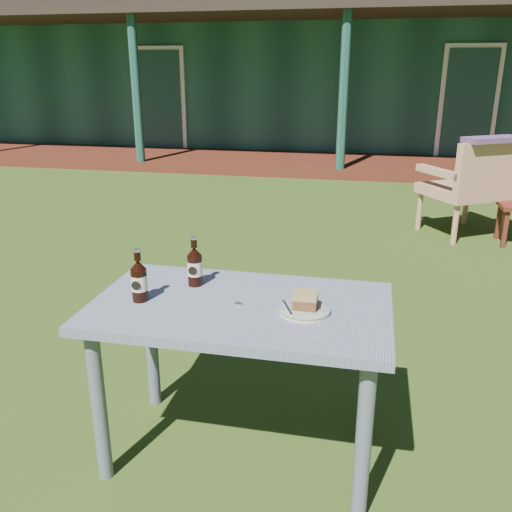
% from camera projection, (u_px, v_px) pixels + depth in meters
% --- Properties ---
extents(ground, '(80.00, 80.00, 0.00)m').
position_uv_depth(ground, '(294.00, 305.00, 3.90)').
color(ground, '#334916').
extents(pavilion, '(15.80, 8.30, 3.45)m').
position_uv_depth(pavilion, '(357.00, 68.00, 12.04)').
color(pavilion, '#1B463A').
rests_on(pavilion, ground).
extents(cafe_table, '(1.20, 0.70, 0.72)m').
position_uv_depth(cafe_table, '(241.00, 326.00, 2.22)').
color(cafe_table, slate).
rests_on(cafe_table, ground).
extents(plate, '(0.20, 0.20, 0.01)m').
position_uv_depth(plate, '(304.00, 310.00, 2.10)').
color(plate, silver).
rests_on(plate, cafe_table).
extents(cake_slice, '(0.09, 0.09, 0.06)m').
position_uv_depth(cake_slice, '(306.00, 300.00, 2.10)').
color(cake_slice, '#56341B').
rests_on(cake_slice, plate).
extents(fork, '(0.07, 0.13, 0.00)m').
position_uv_depth(fork, '(287.00, 308.00, 2.11)').
color(fork, silver).
rests_on(fork, plate).
extents(cola_bottle_near, '(0.07, 0.07, 0.22)m').
position_uv_depth(cola_bottle_near, '(195.00, 266.00, 2.34)').
color(cola_bottle_near, black).
rests_on(cola_bottle_near, cafe_table).
extents(cola_bottle_far, '(0.07, 0.07, 0.22)m').
position_uv_depth(cola_bottle_far, '(139.00, 280.00, 2.18)').
color(cola_bottle_far, black).
rests_on(cola_bottle_far, cafe_table).
extents(bottle_cap, '(0.03, 0.03, 0.01)m').
position_uv_depth(bottle_cap, '(238.00, 304.00, 2.17)').
color(bottle_cap, silver).
rests_on(bottle_cap, cafe_table).
extents(armchair_left, '(0.96, 0.95, 0.97)m').
position_uv_depth(armchair_left, '(472.00, 183.00, 5.33)').
color(armchair_left, tan).
rests_on(armchair_left, ground).
extents(floral_throw, '(0.60, 0.49, 0.05)m').
position_uv_depth(floral_throw, '(493.00, 139.00, 5.01)').
color(floral_throw, '#5B3D63').
rests_on(floral_throw, armchair_left).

